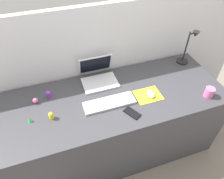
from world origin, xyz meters
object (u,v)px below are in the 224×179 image
at_px(laptop, 98,75).
at_px(desk_lamp, 188,48).
at_px(coffee_mug, 209,92).
at_px(toy_figurine_purple, 48,94).
at_px(mouse, 151,94).
at_px(keyboard, 109,103).
at_px(toy_figurine_yellow, 51,116).
at_px(toy_figurine_green, 30,120).
at_px(cell_phone, 132,113).
at_px(toy_figurine_pink, 35,101).

height_order(laptop, desk_lamp, desk_lamp).
height_order(laptop, coffee_mug, laptop).
xyz_separation_m(coffee_mug, toy_figurine_purple, (-1.23, 0.40, -0.00)).
height_order(laptop, mouse, laptop).
bearing_deg(keyboard, desk_lamp, 17.67).
distance_m(keyboard, toy_figurine_yellow, 0.45).
xyz_separation_m(desk_lamp, toy_figurine_green, (-1.45, -0.25, -0.15)).
xyz_separation_m(laptop, cell_phone, (0.13, -0.46, -0.05)).
bearing_deg(toy_figurine_green, mouse, -2.40).
bearing_deg(toy_figurine_pink, toy_figurine_purple, 15.18).
height_order(keyboard, toy_figurine_yellow, toy_figurine_yellow).
bearing_deg(toy_figurine_purple, mouse, -17.66).
xyz_separation_m(laptop, coffee_mug, (0.79, -0.49, -0.01)).
distance_m(mouse, toy_figurine_yellow, 0.80).
bearing_deg(cell_phone, toy_figurine_purple, 117.85).
bearing_deg(laptop, toy_figurine_purple, -168.68).
bearing_deg(cell_phone, toy_figurine_green, 138.49).
distance_m(toy_figurine_green, toy_figurine_purple, 0.26).
xyz_separation_m(laptop, desk_lamp, (0.85, -0.04, 0.12)).
xyz_separation_m(keyboard, toy_figurine_pink, (-0.55, 0.20, 0.01)).
bearing_deg(cell_phone, desk_lamp, 1.45).
relative_size(laptop, mouse, 3.12).
relative_size(laptop, coffee_mug, 3.66).
bearing_deg(toy_figurine_yellow, toy_figurine_purple, 88.08).
height_order(desk_lamp, toy_figurine_pink, desk_lamp).
height_order(keyboard, mouse, mouse).
relative_size(keyboard, toy_figurine_pink, 8.68).
bearing_deg(cell_phone, toy_figurine_pink, 124.15).
xyz_separation_m(cell_phone, toy_figurine_yellow, (-0.58, 0.15, 0.03)).
xyz_separation_m(coffee_mug, toy_figurine_yellow, (-1.24, 0.17, -0.01)).
distance_m(keyboard, mouse, 0.35).
xyz_separation_m(cell_phone, toy_figurine_pink, (-0.68, 0.35, 0.02)).
height_order(laptop, keyboard, laptop).
relative_size(toy_figurine_green, toy_figurine_pink, 0.77).
bearing_deg(mouse, desk_lamp, 30.24).
distance_m(cell_phone, desk_lamp, 0.85).
relative_size(laptop, toy_figurine_purple, 4.55).
relative_size(laptop, toy_figurine_pink, 6.35).
relative_size(toy_figurine_green, toy_figurine_purple, 0.55).
distance_m(laptop, toy_figurine_purple, 0.45).
height_order(keyboard, toy_figurine_purple, toy_figurine_purple).
height_order(keyboard, toy_figurine_green, toy_figurine_green).
bearing_deg(coffee_mug, keyboard, 167.45).
bearing_deg(mouse, coffee_mug, -19.15).
xyz_separation_m(mouse, toy_figurine_purple, (-0.79, 0.25, 0.02)).
relative_size(coffee_mug, toy_figurine_purple, 1.24).
relative_size(mouse, toy_figurine_green, 2.65).
xyz_separation_m(cell_phone, coffee_mug, (0.66, -0.03, 0.04)).
xyz_separation_m(desk_lamp, toy_figurine_pink, (-1.40, -0.07, -0.15)).
distance_m(toy_figurine_yellow, toy_figurine_pink, 0.22).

